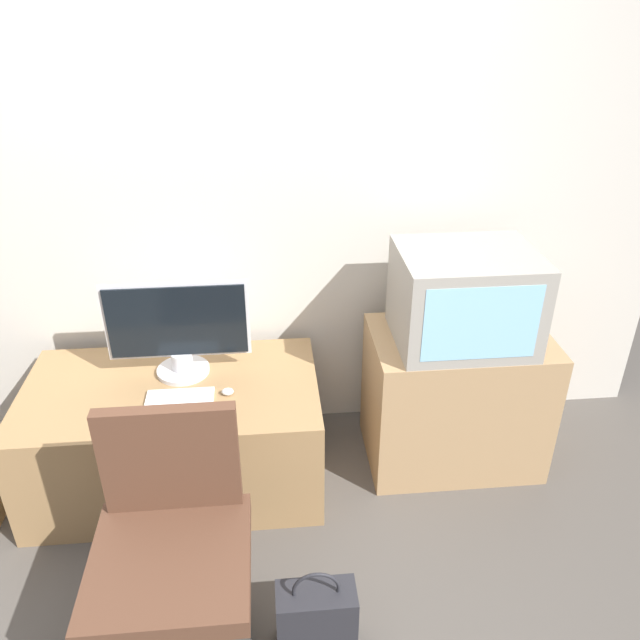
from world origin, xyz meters
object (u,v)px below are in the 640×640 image
main_monitor (178,329)px  crt_tv (464,298)px  office_chair (173,554)px  handbag (316,618)px  mouse (228,392)px  keyboard (180,398)px

main_monitor → crt_tv: bearing=-4.0°
crt_tv → office_chair: size_ratio=0.66×
main_monitor → office_chair: 0.98m
main_monitor → handbag: (0.51, -1.01, -0.60)m
office_chair → handbag: (0.46, -0.09, -0.26)m
mouse → crt_tv: (1.02, 0.11, 0.34)m
mouse → crt_tv: bearing=6.1°
main_monitor → keyboard: size_ratio=2.20×
mouse → handbag: size_ratio=0.14×
crt_tv → office_chair: (-1.18, -0.83, -0.47)m
main_monitor → handbag: 1.28m
crt_tv → mouse: bearing=-173.9°
mouse → office_chair: office_chair is taller
main_monitor → keyboard: main_monitor is taller
office_chair → mouse: bearing=77.3°
keyboard → office_chair: bearing=-87.1°
mouse → handbag: bearing=-69.6°
mouse → office_chair: bearing=-102.7°
main_monitor → keyboard: (0.01, -0.21, -0.21)m
handbag → main_monitor: bearing=116.7°
mouse → handbag: mouse is taller
main_monitor → mouse: size_ratio=12.26×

